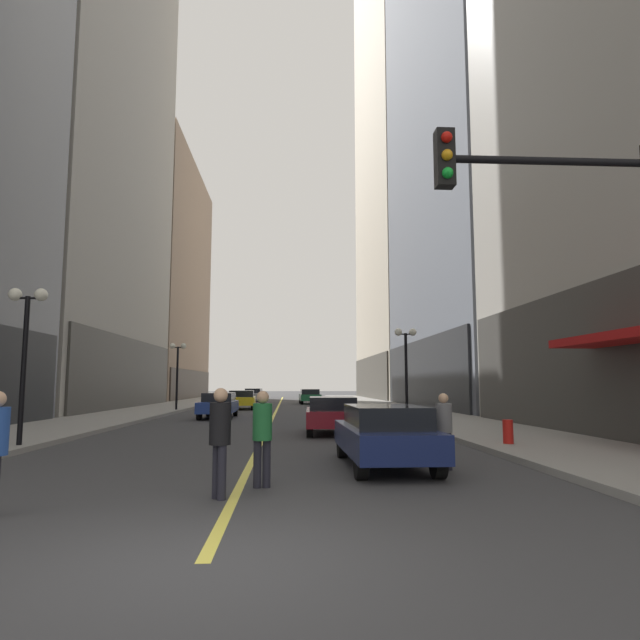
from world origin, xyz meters
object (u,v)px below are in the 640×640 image
at_px(car_silver, 254,394).
at_px(traffic_light_near_right, 587,254).
at_px(pedestrian_in_grey_suit, 444,425).
at_px(pedestrian_in_black_coat, 220,434).
at_px(fire_hydrant_right, 508,434).
at_px(car_blue, 219,404).
at_px(car_navy, 385,434).
at_px(car_maroon, 332,414).
at_px(pedestrian_in_green_parka, 262,431).
at_px(street_lamp_left_far, 178,361).
at_px(street_lamp_left_near, 26,330).
at_px(car_green, 310,396).
at_px(car_yellow, 242,399).
at_px(street_lamp_right_mid, 406,353).

distance_m(car_silver, traffic_light_near_right, 50.20).
xyz_separation_m(pedestrian_in_grey_suit, pedestrian_in_black_coat, (-4.34, -2.71, 0.09)).
bearing_deg(fire_hydrant_right, car_blue, 123.84).
distance_m(car_navy, car_maroon, 8.13).
bearing_deg(pedestrian_in_green_parka, pedestrian_in_black_coat, -123.77).
xyz_separation_m(car_maroon, street_lamp_left_far, (-8.81, 16.30, 2.54)).
bearing_deg(car_silver, street_lamp_left_near, -94.94).
distance_m(pedestrian_in_grey_suit, street_lamp_left_near, 11.47).
distance_m(car_green, street_lamp_left_near, 35.85).
relative_size(car_green, pedestrian_in_grey_suit, 2.68).
relative_size(street_lamp_left_near, fire_hydrant_right, 5.54).
xyz_separation_m(pedestrian_in_black_coat, fire_hydrant_right, (7.13, 6.27, -0.60)).
bearing_deg(traffic_light_near_right, pedestrian_in_green_parka, 159.21).
relative_size(car_yellow, fire_hydrant_right, 5.88).
relative_size(car_navy, car_green, 1.05).
height_order(car_navy, pedestrian_in_green_parka, pedestrian_in_green_parka).
height_order(car_maroon, fire_hydrant_right, car_maroon).
distance_m(traffic_light_near_right, street_lamp_left_far, 30.80).
bearing_deg(street_lamp_right_mid, car_navy, -103.96).
height_order(car_maroon, traffic_light_near_right, traffic_light_near_right).
bearing_deg(pedestrian_in_green_parka, street_lamp_left_near, 139.87).
xyz_separation_m(car_yellow, street_lamp_right_mid, (8.93, -14.17, 2.54)).
distance_m(car_navy, pedestrian_in_grey_suit, 1.27).
relative_size(car_yellow, street_lamp_left_far, 1.06).
xyz_separation_m(car_navy, street_lamp_left_far, (-9.32, 24.41, 2.54)).
xyz_separation_m(car_navy, street_lamp_right_mid, (3.48, 14.01, 2.54)).
bearing_deg(car_maroon, traffic_light_near_right, -76.43).
bearing_deg(car_blue, pedestrian_in_grey_suit, -68.95).
relative_size(car_blue, traffic_light_near_right, 0.83).
height_order(pedestrian_in_grey_suit, street_lamp_left_far, street_lamp_left_far).
height_order(car_blue, pedestrian_in_grey_suit, pedestrian_in_grey_suit).
bearing_deg(car_silver, traffic_light_near_right, -80.66).
bearing_deg(street_lamp_right_mid, street_lamp_left_far, 140.90).
relative_size(car_blue, street_lamp_left_far, 1.06).
relative_size(pedestrian_in_black_coat, street_lamp_left_far, 0.39).
height_order(car_silver, street_lamp_left_far, street_lamp_left_far).
relative_size(car_maroon, pedestrian_in_grey_suit, 2.60).
height_order(car_maroon, street_lamp_left_near, street_lamp_left_near).
relative_size(car_silver, pedestrian_in_green_parka, 2.68).
bearing_deg(car_navy, street_lamp_left_far, 110.89).
bearing_deg(street_lamp_left_near, car_silver, 85.06).
bearing_deg(car_yellow, pedestrian_in_grey_suit, -76.91).
xyz_separation_m(car_yellow, pedestrian_in_black_coat, (2.30, -31.29, 0.28)).
relative_size(car_silver, traffic_light_near_right, 0.79).
bearing_deg(fire_hydrant_right, car_navy, -141.51).
relative_size(car_maroon, fire_hydrant_right, 5.16).
distance_m(car_blue, pedestrian_in_grey_suit, 19.40).
bearing_deg(car_yellow, car_navy, -79.06).
bearing_deg(car_navy, street_lamp_left_near, 159.14).
bearing_deg(street_lamp_right_mid, pedestrian_in_grey_suit, -99.02).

